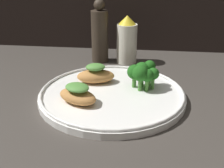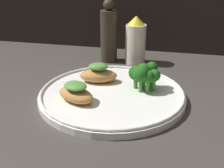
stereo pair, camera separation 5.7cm
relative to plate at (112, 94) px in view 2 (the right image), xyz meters
The scene contains 7 objects.
ground_plane 1.49cm from the plate, ahead, with size 180.00×180.00×1.00cm, color #3D3833.
plate is the anchor object (origin of this frame).
grilled_meat_front 8.51cm from the plate, 139.33° to the right, with size 9.69×8.06×3.99cm.
grilled_meat_middle 7.07cm from the plate, 131.26° to the left, with size 9.39×6.33×4.54cm.
broccoli_bunch 8.22cm from the plate, 25.48° to the left, with size 7.03×6.19×5.95cm.
sauce_bottle 24.56cm from the plate, 86.67° to the left, with size 5.82×5.82×13.59cm.
pepper_grinder 25.74cm from the plate, 104.99° to the left, with size 4.82×4.82×17.83cm.
Camera 2 is at (12.13, -53.18, 27.80)cm, focal length 45.00 mm.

